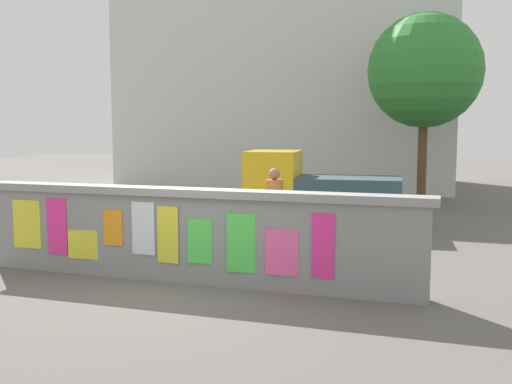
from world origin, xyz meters
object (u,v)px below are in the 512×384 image
(motorcycle, at_px, (177,213))
(bicycle_near, at_px, (310,250))
(bicycle_far, at_px, (78,237))
(tree_roadside, at_px, (425,71))
(auto_rickshaw_truck, at_px, (314,191))
(person_walking, at_px, (274,201))

(motorcycle, distance_m, bicycle_near, 4.54)
(motorcycle, height_order, bicycle_near, bicycle_near)
(bicycle_far, xyz_separation_m, tree_roadside, (5.81, 9.29, 3.72))
(auto_rickshaw_truck, height_order, bicycle_near, auto_rickshaw_truck)
(motorcycle, bearing_deg, tree_roadside, 51.67)
(motorcycle, bearing_deg, bicycle_far, -103.78)
(bicycle_far, bearing_deg, person_walking, 25.59)
(auto_rickshaw_truck, relative_size, motorcycle, 1.98)
(bicycle_far, distance_m, tree_roadside, 11.57)
(bicycle_near, xyz_separation_m, tree_roadside, (1.41, 9.09, 3.72))
(bicycle_near, xyz_separation_m, bicycle_far, (-4.40, -0.20, 0.00))
(person_walking, height_order, tree_roadside, tree_roadside)
(bicycle_near, bearing_deg, motorcycle, 144.83)
(auto_rickshaw_truck, distance_m, motorcycle, 3.28)
(auto_rickshaw_truck, relative_size, bicycle_far, 2.18)
(auto_rickshaw_truck, height_order, bicycle_far, auto_rickshaw_truck)
(tree_roadside, bearing_deg, auto_rickshaw_truck, -114.36)
(auto_rickshaw_truck, distance_m, bicycle_near, 4.25)
(auto_rickshaw_truck, xyz_separation_m, motorcycle, (-2.87, -1.51, -0.44))
(bicycle_near, height_order, tree_roadside, tree_roadside)
(motorcycle, bearing_deg, person_walking, -24.17)
(bicycle_near, distance_m, bicycle_far, 4.41)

